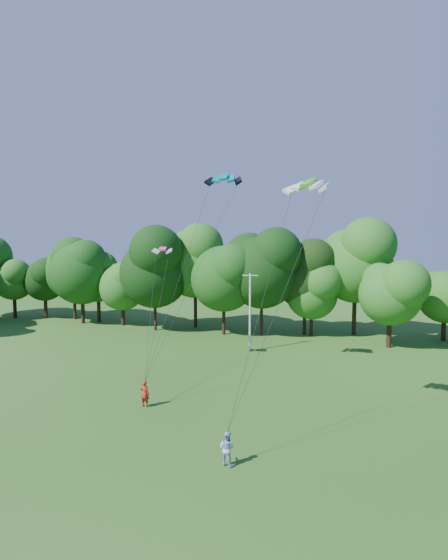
% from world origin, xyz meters
% --- Properties ---
extents(ground, '(160.00, 160.00, 0.00)m').
position_xyz_m(ground, '(0.00, 0.00, 0.00)').
color(ground, '#254C14').
rests_on(ground, ground).
extents(utility_pole, '(1.64, 0.20, 8.20)m').
position_xyz_m(utility_pole, '(-2.44, 27.05, 4.21)').
color(utility_pole, silver).
rests_on(utility_pole, ground).
extents(kite_flyer_left, '(0.70, 0.47, 1.87)m').
position_xyz_m(kite_flyer_left, '(-5.19, 9.79, 0.93)').
color(kite_flyer_left, '#AD2616').
rests_on(kite_flyer_left, ground).
extents(kite_flyer_right, '(1.01, 0.86, 1.81)m').
position_xyz_m(kite_flyer_right, '(2.80, 4.16, 0.90)').
color(kite_flyer_right, '#AABCEC').
rests_on(kite_flyer_right, ground).
extents(kite_teal, '(3.04, 1.64, 0.75)m').
position_xyz_m(kite_teal, '(-2.15, 17.99, 16.82)').
color(kite_teal, '#047E84').
rests_on(kite_teal, ground).
extents(kite_green, '(2.90, 1.99, 0.61)m').
position_xyz_m(kite_green, '(5.97, 9.46, 14.97)').
color(kite_green, green).
rests_on(kite_green, ground).
extents(kite_pink, '(1.98, 1.36, 0.35)m').
position_xyz_m(kite_pink, '(-8.50, 19.21, 10.87)').
color(kite_pink, '#FF46A8').
rests_on(kite_pink, ground).
extents(tree_back_west, '(9.51, 9.51, 13.83)m').
position_xyz_m(tree_back_west, '(-28.72, 34.15, 8.64)').
color(tree_back_west, black).
rests_on(tree_back_west, ground).
extents(tree_back_center, '(8.15, 8.15, 11.85)m').
position_xyz_m(tree_back_center, '(1.73, 37.09, 7.40)').
color(tree_back_center, black).
rests_on(tree_back_center, ground).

